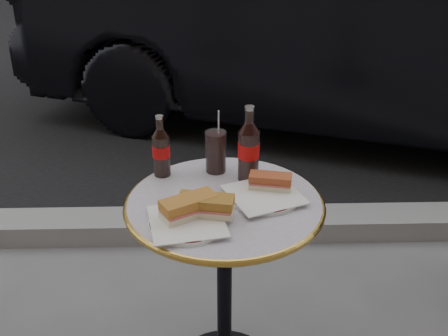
{
  "coord_description": "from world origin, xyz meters",
  "views": [
    {
      "loc": [
        -0.04,
        -1.49,
        1.62
      ],
      "look_at": [
        0.0,
        0.05,
        0.82
      ],
      "focal_mm": 45.0,
      "sensor_mm": 36.0,
      "label": 1
    }
  ],
  "objects_px": {
    "parked_car": "(346,24)",
    "cola_bottle_left": "(161,146)",
    "bistro_table": "(224,294)",
    "plate_right": "(264,196)",
    "cola_glass": "(216,152)",
    "cola_bottle_right": "(249,144)",
    "plate_left": "(187,224)"
  },
  "relations": [
    {
      "from": "bistro_table",
      "to": "parked_car",
      "type": "xyz_separation_m",
      "value": [
        0.9,
        2.35,
        0.36
      ]
    },
    {
      "from": "plate_left",
      "to": "cola_bottle_left",
      "type": "height_order",
      "value": "cola_bottle_left"
    },
    {
      "from": "cola_glass",
      "to": "bistro_table",
      "type": "bearing_deg",
      "value": -83.24
    },
    {
      "from": "parked_car",
      "to": "cola_bottle_left",
      "type": "bearing_deg",
      "value": 172.64
    },
    {
      "from": "plate_left",
      "to": "parked_car",
      "type": "xyz_separation_m",
      "value": [
        1.01,
        2.49,
        -0.01
      ]
    },
    {
      "from": "plate_right",
      "to": "parked_car",
      "type": "bearing_deg",
      "value": 71.67
    },
    {
      "from": "plate_right",
      "to": "cola_bottle_right",
      "type": "height_order",
      "value": "cola_bottle_right"
    },
    {
      "from": "plate_left",
      "to": "cola_bottle_right",
      "type": "bearing_deg",
      "value": 54.76
    },
    {
      "from": "cola_bottle_right",
      "to": "cola_glass",
      "type": "relative_size",
      "value": 1.77
    },
    {
      "from": "cola_bottle_right",
      "to": "cola_glass",
      "type": "bearing_deg",
      "value": 149.99
    },
    {
      "from": "plate_left",
      "to": "plate_right",
      "type": "height_order",
      "value": "same"
    },
    {
      "from": "bistro_table",
      "to": "parked_car",
      "type": "distance_m",
      "value": 2.54
    },
    {
      "from": "bistro_table",
      "to": "plate_left",
      "type": "distance_m",
      "value": 0.41
    },
    {
      "from": "plate_right",
      "to": "cola_glass",
      "type": "distance_m",
      "value": 0.25
    },
    {
      "from": "cola_glass",
      "to": "parked_car",
      "type": "bearing_deg",
      "value": 66.8
    },
    {
      "from": "plate_left",
      "to": "plate_right",
      "type": "distance_m",
      "value": 0.28
    },
    {
      "from": "cola_bottle_right",
      "to": "cola_glass",
      "type": "distance_m",
      "value": 0.13
    },
    {
      "from": "cola_bottle_right",
      "to": "plate_right",
      "type": "bearing_deg",
      "value": -71.82
    },
    {
      "from": "cola_glass",
      "to": "cola_bottle_right",
      "type": "bearing_deg",
      "value": -30.01
    },
    {
      "from": "bistro_table",
      "to": "cola_glass",
      "type": "height_order",
      "value": "cola_glass"
    },
    {
      "from": "plate_left",
      "to": "plate_right",
      "type": "xyz_separation_m",
      "value": [
        0.23,
        0.15,
        -0.0
      ]
    },
    {
      "from": "plate_left",
      "to": "cola_glass",
      "type": "xyz_separation_m",
      "value": [
        0.09,
        0.33,
        0.07
      ]
    },
    {
      "from": "plate_right",
      "to": "cola_glass",
      "type": "bearing_deg",
      "value": 128.1
    },
    {
      "from": "plate_left",
      "to": "plate_right",
      "type": "relative_size",
      "value": 1.01
    },
    {
      "from": "plate_left",
      "to": "parked_car",
      "type": "distance_m",
      "value": 2.69
    },
    {
      "from": "bistro_table",
      "to": "cola_bottle_left",
      "type": "relative_size",
      "value": 3.45
    },
    {
      "from": "bistro_table",
      "to": "parked_car",
      "type": "height_order",
      "value": "parked_car"
    },
    {
      "from": "plate_right",
      "to": "parked_car",
      "type": "height_order",
      "value": "parked_car"
    },
    {
      "from": "plate_right",
      "to": "cola_glass",
      "type": "relative_size",
      "value": 1.51
    },
    {
      "from": "plate_right",
      "to": "parked_car",
      "type": "xyz_separation_m",
      "value": [
        0.78,
        2.34,
        -0.01
      ]
    },
    {
      "from": "bistro_table",
      "to": "cola_bottle_right",
      "type": "relative_size",
      "value": 2.85
    },
    {
      "from": "plate_right",
      "to": "bistro_table",
      "type": "bearing_deg",
      "value": -174.76
    }
  ]
}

